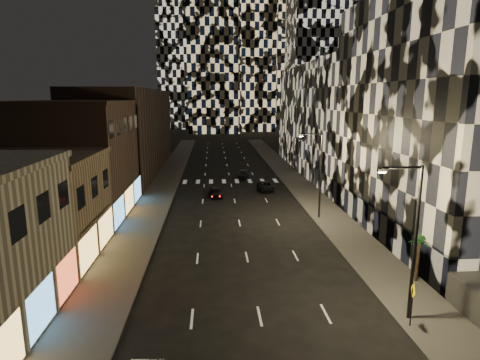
{
  "coord_description": "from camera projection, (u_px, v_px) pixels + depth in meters",
  "views": [
    {
      "loc": [
        -2.63,
        -10.52,
        12.76
      ],
      "look_at": [
        -0.42,
        21.98,
        6.0
      ],
      "focal_mm": 30.0,
      "sensor_mm": 36.0,
      "label": 1
    }
  ],
  "objects": [
    {
      "name": "midrise_right",
      "position": [
        464.0,
        117.0,
        36.07
      ],
      "size": [
        16.0,
        25.0,
        22.0
      ],
      "primitive_type": "cube",
      "color": "#232326",
      "rests_on": "ground"
    },
    {
      "name": "car_dark_rightlane",
      "position": [
        266.0,
        186.0,
        55.55
      ],
      "size": [
        2.06,
        4.38,
        1.21
      ],
      "primitive_type": "imported",
      "rotation": [
        0.0,
        0.0,
        0.01
      ],
      "color": "black",
      "rests_on": "ground"
    },
    {
      "name": "sidewalk_right",
      "position": [
        294.0,
        180.0,
        62.54
      ],
      "size": [
        4.0,
        120.0,
        0.15
      ],
      "primitive_type": "cube",
      "color": "#47443F",
      "rests_on": "ground"
    },
    {
      "name": "streetlight_far",
      "position": [
        319.0,
        169.0,
        41.82
      ],
      "size": [
        2.55,
        0.25,
        9.0
      ],
      "color": "black",
      "rests_on": "sidewalk_right"
    },
    {
      "name": "palm_tree",
      "position": [
        419.0,
        244.0,
        27.49
      ],
      "size": [
        1.69,
        1.66,
        3.32
      ],
      "color": "#47331E",
      "rests_on": "sidewalk_right"
    },
    {
      "name": "curb_left",
      "position": [
        179.0,
        181.0,
        61.35
      ],
      "size": [
        0.2,
        120.0,
        0.15
      ],
      "primitive_type": "cube",
      "color": "#4C4C47",
      "rests_on": "ground"
    },
    {
      "name": "curb_right",
      "position": [
        281.0,
        180.0,
        62.4
      ],
      "size": [
        0.2,
        120.0,
        0.15
      ],
      "primitive_type": "cube",
      "color": "#4C4C47",
      "rests_on": "ground"
    },
    {
      "name": "midrise_filler_right",
      "position": [
        346.0,
        120.0,
        68.23
      ],
      "size": [
        16.0,
        40.0,
        18.0
      ],
      "primitive_type": "cube",
      "color": "#232326",
      "rests_on": "ground"
    },
    {
      "name": "midrise_base",
      "position": [
        374.0,
        220.0,
        37.49
      ],
      "size": [
        0.6,
        25.0,
        3.0
      ],
      "primitive_type": "cube",
      "color": "#383838",
      "rests_on": "ground"
    },
    {
      "name": "retail_brown",
      "position": [
        80.0,
        161.0,
        43.42
      ],
      "size": [
        10.0,
        15.0,
        12.0
      ],
      "primitive_type": "cube",
      "color": "#463128",
      "rests_on": "ground"
    },
    {
      "name": "retail_filler_left",
      "position": [
        129.0,
        131.0,
        69.11
      ],
      "size": [
        10.0,
        40.0,
        14.0
      ],
      "primitive_type": "cube",
      "color": "#463128",
      "rests_on": "ground"
    },
    {
      "name": "car_dark_midlane",
      "position": [
        216.0,
        192.0,
        51.9
      ],
      "size": [
        1.91,
        3.92,
        1.29
      ],
      "primitive_type": "imported",
      "rotation": [
        0.0,
        0.0,
        0.11
      ],
      "color": "black",
      "rests_on": "ground"
    },
    {
      "name": "car_dark_oncoming",
      "position": [
        244.0,
        173.0,
        64.6
      ],
      "size": [
        2.42,
        4.76,
        1.33
      ],
      "primitive_type": "imported",
      "rotation": [
        0.0,
        0.0,
        3.02
      ],
      "color": "black",
      "rests_on": "ground"
    },
    {
      "name": "ped_sign",
      "position": [
        412.0,
        298.0,
        22.2
      ],
      "size": [
        0.28,
        0.82,
        2.54
      ],
      "rotation": [
        0.0,
        0.0,
        -0.28
      ],
      "color": "black",
      "rests_on": "sidewalk_right"
    },
    {
      "name": "streetlight_near",
      "position": [
        412.0,
        233.0,
        22.28
      ],
      "size": [
        2.55,
        0.25,
        9.0
      ],
      "color": "black",
      "rests_on": "sidewalk_right"
    },
    {
      "name": "sidewalk_left",
      "position": [
        165.0,
        182.0,
        61.21
      ],
      "size": [
        4.0,
        120.0,
        0.15
      ],
      "primitive_type": "cube",
      "color": "#47443F",
      "rests_on": "ground"
    },
    {
      "name": "retail_tan",
      "position": [
        32.0,
        210.0,
        31.62
      ],
      "size": [
        10.0,
        10.0,
        8.0
      ],
      "primitive_type": "cube",
      "color": "#8A7053",
      "rests_on": "ground"
    }
  ]
}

